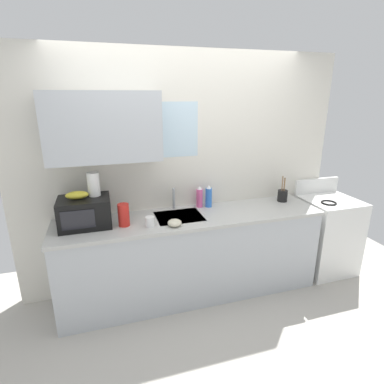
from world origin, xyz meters
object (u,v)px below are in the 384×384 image
at_px(paper_towel_roll, 94,184).
at_px(dish_soap_bottle_blue, 209,197).
at_px(microwave, 85,212).
at_px(cereal_canister, 124,215).
at_px(mug_white, 150,222).
at_px(banana_bunch, 77,195).
at_px(small_bowl, 175,223).
at_px(dish_soap_bottle_pink, 199,197).
at_px(stove_range, 326,234).
at_px(utensil_crock, 283,195).

bearing_deg(paper_towel_roll, dish_soap_bottle_blue, 4.68).
bearing_deg(microwave, paper_towel_roll, 27.17).
distance_m(cereal_canister, mug_white, 0.25).
bearing_deg(banana_bunch, small_bowl, -16.64).
distance_m(dish_soap_bottle_pink, cereal_canister, 0.87).
bearing_deg(paper_towel_roll, small_bowl, -23.60).
xyz_separation_m(stove_range, mug_white, (-2.14, -0.14, 0.49)).
height_order(paper_towel_roll, cereal_canister, paper_towel_roll).
bearing_deg(stove_range, mug_white, -176.17).
height_order(stove_range, dish_soap_bottle_pink, dish_soap_bottle_pink).
bearing_deg(banana_bunch, dish_soap_bottle_pink, 7.93).
bearing_deg(dish_soap_bottle_pink, banana_bunch, -172.07).
bearing_deg(dish_soap_bottle_pink, small_bowl, -132.17).
xyz_separation_m(dish_soap_bottle_blue, mug_white, (-0.70, -0.34, -0.07)).
xyz_separation_m(stove_range, paper_towel_roll, (-2.61, 0.10, 0.82)).
distance_m(dish_soap_bottle_pink, small_bowl, 0.57).
bearing_deg(mug_white, banana_bunch, 162.87).
bearing_deg(dish_soap_bottle_blue, mug_white, -154.28).
relative_size(utensil_crock, small_bowl, 2.28).
bearing_deg(stove_range, dish_soap_bottle_pink, 172.04).
bearing_deg(microwave, banana_bunch, 178.20).
distance_m(stove_range, paper_towel_roll, 2.74).
xyz_separation_m(paper_towel_roll, dish_soap_bottle_blue, (1.16, 0.10, -0.27)).
distance_m(dish_soap_bottle_blue, mug_white, 0.78).
xyz_separation_m(stove_range, microwave, (-2.71, 0.04, 0.58)).
height_order(stove_range, utensil_crock, utensil_crock).
xyz_separation_m(banana_bunch, mug_white, (0.62, -0.19, -0.26)).
bearing_deg(utensil_crock, dish_soap_bottle_blue, 175.04).
relative_size(cereal_canister, utensil_crock, 0.71).
xyz_separation_m(microwave, mug_white, (0.57, -0.19, -0.09)).
relative_size(microwave, banana_bunch, 2.30).
xyz_separation_m(dish_soap_bottle_pink, mug_white, (-0.60, -0.36, -0.06)).
bearing_deg(small_bowl, stove_range, 6.04).
height_order(stove_range, dish_soap_bottle_blue, dish_soap_bottle_blue).
distance_m(microwave, utensil_crock, 2.13).
relative_size(dish_soap_bottle_pink, dish_soap_bottle_blue, 0.97).
relative_size(paper_towel_roll, cereal_canister, 1.04).
xyz_separation_m(microwave, utensil_crock, (2.13, 0.07, -0.06)).
bearing_deg(paper_towel_roll, utensil_crock, 0.56).
bearing_deg(microwave, utensil_crock, 1.92).
distance_m(paper_towel_roll, mug_white, 0.62).
xyz_separation_m(dish_soap_bottle_pink, cereal_canister, (-0.83, -0.27, -0.00)).
bearing_deg(dish_soap_bottle_blue, stove_range, -7.54).
height_order(paper_towel_roll, mug_white, paper_towel_roll).
height_order(microwave, cereal_canister, microwave).
bearing_deg(utensil_crock, small_bowl, -166.62).
distance_m(dish_soap_bottle_pink, mug_white, 0.70).
xyz_separation_m(stove_range, cereal_canister, (-2.37, -0.05, 0.55)).
xyz_separation_m(dish_soap_bottle_blue, utensil_crock, (0.87, -0.08, -0.04)).
bearing_deg(dish_soap_bottle_pink, paper_towel_roll, -173.60).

